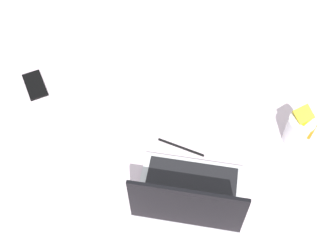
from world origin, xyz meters
The scene contains 5 objects.
bed_mattress centered at (0.00, 0.00, 9.00)cm, with size 180.00×140.00×18.00cm, color silver.
laptop centered at (-2.42, 46.07, 22.41)cm, with size 35.08×26.10×23.00cm.
snack_cup centered at (-38.65, 19.52, 24.26)cm, with size 9.74×10.60×15.88cm.
cell_phone centered at (58.50, 2.08, 18.40)cm, with size 6.80×14.00×0.80cm, color black.
charger_cable centered at (1.04, 26.30, 18.30)cm, with size 17.00×0.60×0.60cm, color black.
Camera 1 is at (-0.10, 102.95, 139.11)cm, focal length 44.38 mm.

